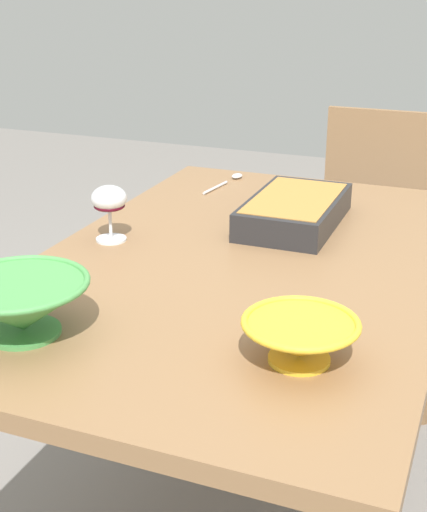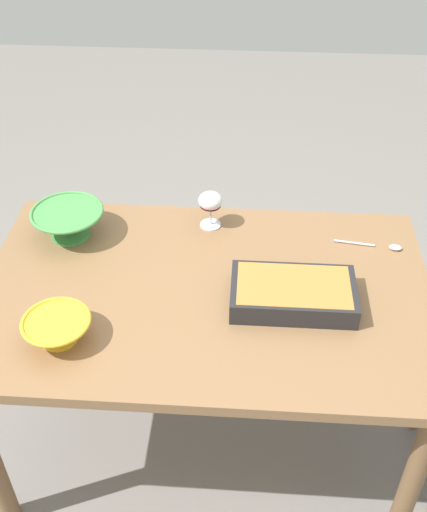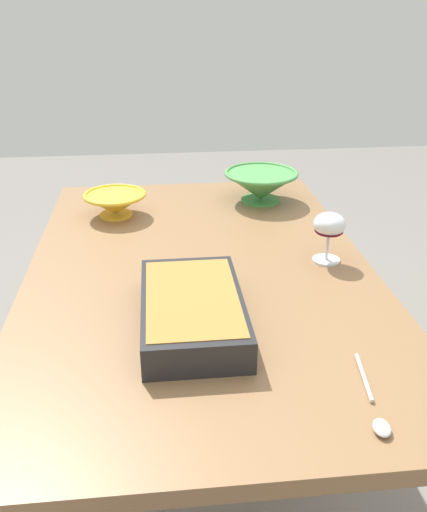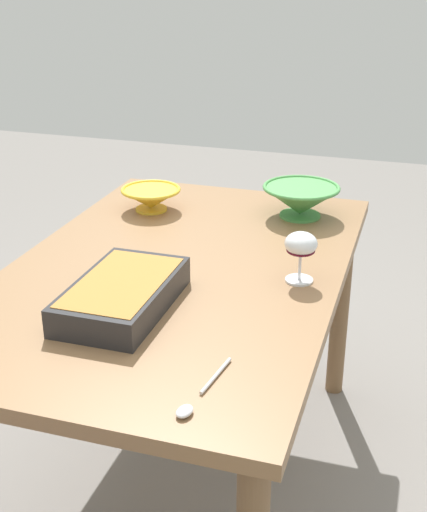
% 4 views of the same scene
% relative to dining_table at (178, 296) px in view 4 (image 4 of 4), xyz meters
% --- Properties ---
extents(ground_plane, '(8.00, 8.00, 0.00)m').
position_rel_dining_table_xyz_m(ground_plane, '(0.00, 0.00, -0.66)').
color(ground_plane, gray).
extents(dining_table, '(1.44, 0.91, 0.76)m').
position_rel_dining_table_xyz_m(dining_table, '(0.00, 0.00, 0.00)').
color(dining_table, olive).
rests_on(dining_table, ground_plane).
extents(wine_glass, '(0.09, 0.09, 0.14)m').
position_rel_dining_table_xyz_m(wine_glass, '(-0.01, 0.34, 0.19)').
color(wine_glass, white).
rests_on(wine_glass, dining_table).
extents(casserole_dish, '(0.38, 0.22, 0.07)m').
position_rel_dining_table_xyz_m(casserole_dish, '(0.27, -0.04, 0.13)').
color(casserole_dish, '#262628').
rests_on(casserole_dish, dining_table).
extents(mixing_bowl, '(0.25, 0.25, 0.11)m').
position_rel_dining_table_xyz_m(mixing_bowl, '(-0.50, 0.25, 0.15)').
color(mixing_bowl, '#4C994C').
rests_on(mixing_bowl, dining_table).
extents(small_bowl, '(0.20, 0.20, 0.08)m').
position_rel_dining_table_xyz_m(small_bowl, '(-0.41, -0.24, 0.14)').
color(small_bowl, yellow).
rests_on(small_bowl, dining_table).
extents(serving_spoon, '(0.23, 0.05, 0.01)m').
position_rel_dining_table_xyz_m(serving_spoon, '(0.59, 0.25, 0.10)').
color(serving_spoon, silver).
rests_on(serving_spoon, dining_table).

